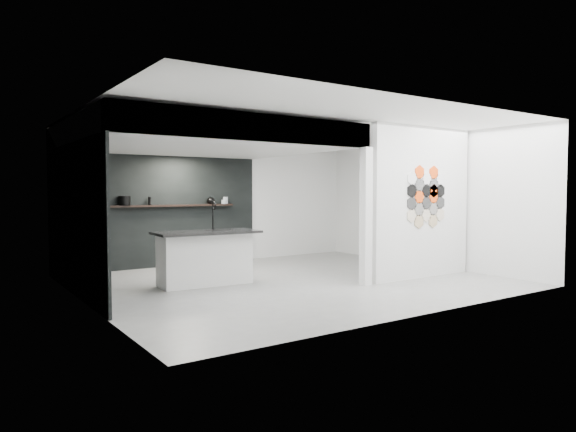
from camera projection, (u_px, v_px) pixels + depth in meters
The scene contains 17 objects.
floor at pixel (293, 281), 9.16m from camera, with size 7.00×6.00×0.01m, color slate.
partition_panel at pixel (422, 202), 9.52m from camera, with size 2.45×0.15×2.80m, color silver.
bay_clad_back at pixel (162, 212), 10.81m from camera, with size 4.40×0.04×2.35m, color black.
bay_clad_left at pixel (73, 219), 7.96m from camera, with size 0.04×4.00×2.35m, color black.
bulkhead at pixel (201, 138), 9.12m from camera, with size 4.40×4.00×0.40m, color silver.
corner_column at pixel (366, 216), 8.74m from camera, with size 0.16×0.16×2.35m, color silver.
fascia_beam at pixel (256, 127), 7.54m from camera, with size 4.40×0.16×0.40m, color silver.
wall_basin at pixel (92, 240), 7.95m from camera, with size 0.40×0.60×0.12m, color silver.
display_shelf at pixel (168, 206), 10.78m from camera, with size 3.00×0.15×0.04m, color black.
kitchen_island at pixel (205, 257), 8.78m from camera, with size 1.79×0.87×1.42m.
stockpot at pixel (125, 201), 10.26m from camera, with size 0.23×0.23×0.19m, color black.
kettle at pixel (211, 201), 11.33m from camera, with size 0.18×0.18×0.15m, color black.
glass_bowl at pixel (224, 202), 11.52m from camera, with size 0.12×0.12×0.09m, color gray.
glass_vase at pixel (225, 200), 11.53m from camera, with size 0.11×0.11×0.16m, color gray.
bottle_dark at pixel (150, 201), 10.55m from camera, with size 0.06×0.06×0.16m, color black.
utensil_cup at pixel (124, 203), 10.25m from camera, with size 0.07×0.07×0.09m, color black.
hex_tile_cluster at pixel (427, 197), 9.47m from camera, with size 1.04×0.02×1.16m.
Camera 1 is at (-5.21, -7.45, 1.62)m, focal length 32.00 mm.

